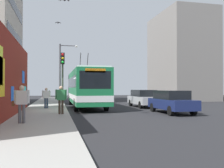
# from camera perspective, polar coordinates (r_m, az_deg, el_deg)

# --- Properties ---
(ground_plane) EXTENTS (80.00, 80.00, 0.00)m
(ground_plane) POSITION_cam_1_polar(r_m,az_deg,el_deg) (18.92, -10.24, -6.22)
(ground_plane) COLOR #232326
(sidewalk_slab) EXTENTS (48.00, 3.20, 0.15)m
(sidewalk_slab) POSITION_cam_1_polar(r_m,az_deg,el_deg) (18.92, -15.11, -5.98)
(sidewalk_slab) COLOR #9E9B93
(sidewalk_slab) RESTS_ON ground_plane
(graffiti_wall) EXTENTS (14.33, 0.32, 4.71)m
(graffiti_wall) POSITION_cam_1_polar(r_m,az_deg,el_deg) (15.20, -22.30, 1.41)
(graffiti_wall) COLOR maroon
(graffiti_wall) RESTS_ON ground_plane
(building_far_right) EXTENTS (10.22, 6.54, 12.57)m
(building_far_right) POSITION_cam_1_polar(r_m,az_deg,el_deg) (37.98, 15.49, 5.97)
(building_far_right) COLOR gray
(building_far_right) RESTS_ON ground_plane
(city_bus) EXTENTS (11.45, 2.61, 5.10)m
(city_bus) POSITION_cam_1_polar(r_m,az_deg,el_deg) (22.58, -6.05, -0.69)
(city_bus) COLOR #19723F
(city_bus) RESTS_ON ground_plane
(parked_car_navy) EXTENTS (4.46, 1.79, 1.58)m
(parked_car_navy) POSITION_cam_1_polar(r_m,az_deg,el_deg) (17.75, 13.47, -3.86)
(parked_car_navy) COLOR navy
(parked_car_navy) RESTS_ON ground_plane
(parked_car_silver) EXTENTS (4.43, 1.82, 1.58)m
(parked_car_silver) POSITION_cam_1_polar(r_m,az_deg,el_deg) (22.92, 7.26, -3.21)
(parked_car_silver) COLOR #B7B7BC
(parked_car_silver) RESTS_ON ground_plane
(pedestrian_near_wall) EXTENTS (0.23, 0.76, 1.72)m
(pedestrian_near_wall) POSITION_cam_1_polar(r_m,az_deg,el_deg) (12.08, -20.04, -3.65)
(pedestrian_near_wall) COLOR #595960
(pedestrian_near_wall) RESTS_ON sidewalk_slab
(pedestrian_midblock) EXTENTS (0.22, 0.66, 1.61)m
(pedestrian_midblock) POSITION_cam_1_polar(r_m,az_deg,el_deg) (20.31, -14.84, -2.75)
(pedestrian_midblock) COLOR #2D3F59
(pedestrian_midblock) RESTS_ON sidewalk_slab
(pedestrian_at_curb) EXTENTS (0.23, 0.69, 1.73)m
(pedestrian_at_curb) POSITION_cam_1_polar(r_m,az_deg,el_deg) (15.62, -11.61, -3.03)
(pedestrian_at_curb) COLOR #3F3326
(pedestrian_at_curb) RESTS_ON sidewalk_slab
(traffic_light) EXTENTS (0.49, 0.28, 4.23)m
(traffic_light) POSITION_cam_1_polar(r_m,az_deg,el_deg) (18.78, -11.27, 2.89)
(traffic_light) COLOR #2D382D
(traffic_light) RESTS_ON sidewalk_slab
(street_lamp) EXTENTS (0.44, 1.90, 6.08)m
(street_lamp) POSITION_cam_1_polar(r_m,az_deg,el_deg) (25.78, -11.35, 3.41)
(street_lamp) COLOR #4C4C51
(street_lamp) RESTS_ON sidewalk_slab
(flying_pigeons) EXTENTS (11.29, 3.52, 1.92)m
(flying_pigeons) POSITION_cam_1_polar(r_m,az_deg,el_deg) (18.84, -9.50, 17.67)
(flying_pigeons) COLOR #47474C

